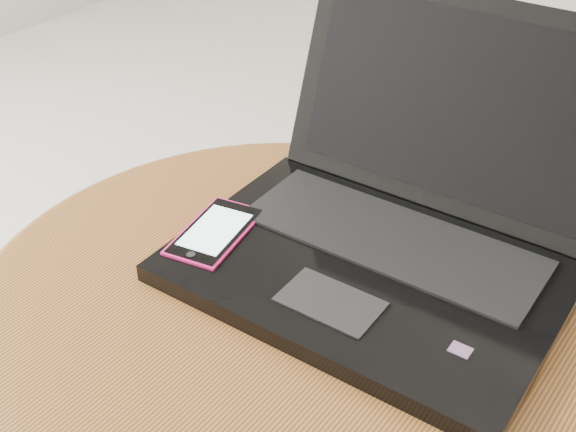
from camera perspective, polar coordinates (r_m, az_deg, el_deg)
The scene contains 4 objects.
table at distance 0.82m, azimuth -0.40°, elevation -11.72°, with size 0.63×0.63×0.50m.
laptop at distance 0.77m, azimuth 7.90°, elevation -0.40°, with size 0.38×0.35×0.24m.
phone_black at distance 0.79m, azimuth -4.78°, elevation -2.74°, with size 0.10×0.12×0.01m.
phone_pink at distance 0.80m, azimuth -5.53°, elevation -1.41°, with size 0.08×0.12×0.01m.
Camera 1 is at (0.33, -0.57, 0.98)m, focal length 46.92 mm.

